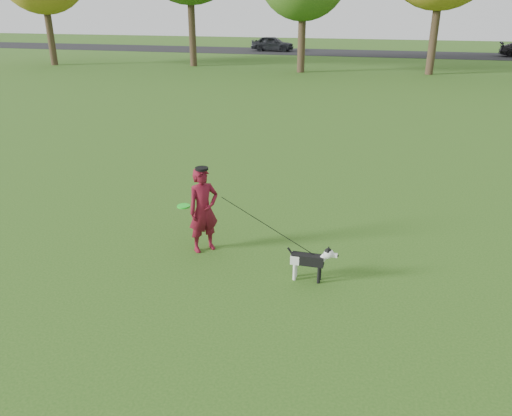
# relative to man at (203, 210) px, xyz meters

# --- Properties ---
(ground) EXTENTS (120.00, 120.00, 0.00)m
(ground) POSITION_rel_man_xyz_m (1.21, -0.14, -0.77)
(ground) COLOR #285116
(ground) RESTS_ON ground
(road) EXTENTS (120.00, 7.00, 0.02)m
(road) POSITION_rel_man_xyz_m (1.21, 39.86, -0.76)
(road) COLOR black
(road) RESTS_ON ground
(man) EXTENTS (0.66, 0.66, 1.54)m
(man) POSITION_rel_man_xyz_m (0.00, 0.00, 0.00)
(man) COLOR #5A0C1C
(man) RESTS_ON ground
(dog) EXTENTS (0.82, 0.16, 0.62)m
(dog) POSITION_rel_man_xyz_m (2.02, -0.59, -0.39)
(dog) COLOR black
(dog) RESTS_ON ground
(car_left) EXTENTS (3.98, 1.75, 1.34)m
(car_left) POSITION_rel_man_xyz_m (-8.05, 39.86, -0.08)
(car_left) COLOR black
(car_left) RESTS_ON road
(man_held_items) EXTENTS (2.60, 0.70, 1.14)m
(man_held_items) POSITION_rel_man_xyz_m (1.24, -0.32, -0.03)
(man_held_items) COLOR #1DE824
(man_held_items) RESTS_ON ground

